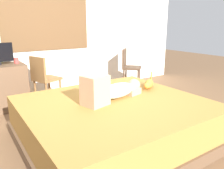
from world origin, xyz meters
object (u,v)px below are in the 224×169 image
(person_lying, at_px, (112,90))
(bed, at_px, (114,121))
(chair_spare, at_px, (129,65))
(cat, at_px, (149,84))
(chair_by_desk, at_px, (43,77))
(cup, at_px, (16,61))

(person_lying, bearing_deg, bed, -109.55)
(person_lying, height_order, chair_spare, chair_spare)
(cat, xyz_separation_m, chair_spare, (0.85, 1.54, -0.05))
(cat, xyz_separation_m, chair_by_desk, (-1.03, 1.48, -0.05))
(person_lying, relative_size, chair_spare, 1.09)
(chair_by_desk, xyz_separation_m, chair_spare, (1.88, 0.06, 0.00))
(bed, relative_size, person_lying, 2.23)
(cat, bearing_deg, person_lying, -172.71)
(cat, bearing_deg, chair_spare, 61.21)
(person_lying, relative_size, cat, 3.07)
(bed, xyz_separation_m, chair_spare, (1.56, 1.73, 0.26))
(cat, relative_size, chair_spare, 0.36)
(bed, height_order, chair_by_desk, chair_by_desk)
(bed, height_order, person_lying, person_lying)
(cat, height_order, chair_spare, chair_spare)
(person_lying, bearing_deg, chair_spare, 46.89)
(bed, relative_size, cat, 6.87)
(cup, xyz_separation_m, chair_spare, (2.23, -0.19, -0.28))
(person_lying, bearing_deg, cat, 7.29)
(person_lying, height_order, cup, person_lying)
(chair_by_desk, bearing_deg, cup, 144.87)
(bed, xyz_separation_m, chair_by_desk, (-0.31, 1.67, 0.26))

